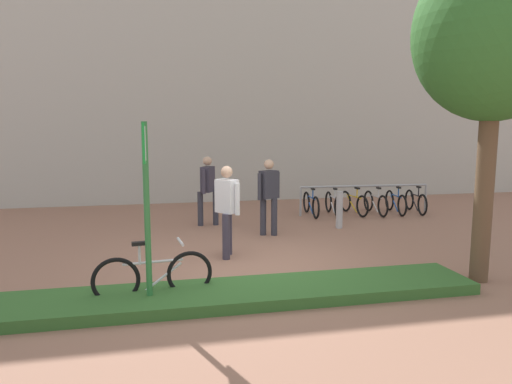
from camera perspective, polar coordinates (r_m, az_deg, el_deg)
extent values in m
plane|color=#936651|center=(8.18, -0.33, -9.18)|extent=(60.00, 60.00, 0.00)
cube|color=#B2ADA3|center=(15.78, -6.35, 17.36)|extent=(28.00, 1.20, 10.00)
cube|color=#336028|center=(6.65, -2.38, -12.56)|extent=(7.00, 1.10, 0.16)
cylinder|color=brown|center=(7.94, 26.51, 0.04)|extent=(0.28, 0.28, 2.86)
ellipsoid|color=#2D6628|center=(8.00, 27.61, 17.23)|extent=(2.39, 2.39, 2.63)
cylinder|color=#2D7238|center=(6.25, -13.38, -2.97)|extent=(0.08, 0.08, 2.50)
cube|color=#198C33|center=(6.15, -13.67, 5.92)|extent=(0.05, 0.36, 0.52)
cube|color=white|center=(6.15, -13.67, 5.92)|extent=(0.05, 0.30, 0.44)
torus|color=black|center=(6.68, -17.03, -10.53)|extent=(0.66, 0.14, 0.66)
torus|color=black|center=(6.78, -8.25, -9.98)|extent=(0.66, 0.14, 0.66)
cylinder|color=silver|center=(6.65, -12.66, -8.48)|extent=(0.83, 0.14, 0.04)
cylinder|color=silver|center=(6.73, -11.73, -10.49)|extent=(0.61, 0.11, 0.44)
cylinder|color=silver|center=(6.60, -14.29, -7.57)|extent=(0.04, 0.04, 0.28)
cube|color=black|center=(6.56, -14.34, -6.22)|extent=(0.21, 0.10, 0.05)
cylinder|color=silver|center=(6.63, -9.38, -6.11)|extent=(0.09, 0.42, 0.04)
cylinder|color=#99999E|center=(12.67, 5.57, -1.21)|extent=(0.06, 0.06, 0.80)
cylinder|color=#99999E|center=(14.06, 20.32, -0.76)|extent=(0.06, 0.06, 0.80)
cylinder|color=#99999E|center=(13.20, 13.39, 0.73)|extent=(3.70, 0.24, 0.06)
torus|color=black|center=(12.36, 7.45, -1.92)|extent=(0.08, 0.61, 0.61)
torus|color=black|center=(13.25, 6.29, -1.24)|extent=(0.08, 0.61, 0.61)
cylinder|color=#194CA5|center=(12.77, 6.86, -0.67)|extent=(0.07, 0.77, 0.03)
cylinder|color=#194CA5|center=(12.90, 6.74, -1.64)|extent=(0.06, 0.56, 0.40)
cylinder|color=#194CA5|center=(12.60, 7.08, -0.29)|extent=(0.03, 0.03, 0.26)
cube|color=black|center=(12.58, 7.10, 0.37)|extent=(0.08, 0.19, 0.05)
cylinder|color=#194CA5|center=(13.08, 6.45, 0.59)|extent=(0.39, 0.06, 0.04)
torus|color=black|center=(12.49, 10.15, -1.88)|extent=(0.11, 0.61, 0.61)
torus|color=black|center=(13.37, 9.00, -1.20)|extent=(0.11, 0.61, 0.61)
cylinder|color=silver|center=(12.90, 9.58, -0.64)|extent=(0.10, 0.77, 0.03)
cylinder|color=silver|center=(13.02, 9.44, -1.60)|extent=(0.08, 0.56, 0.40)
cylinder|color=silver|center=(12.72, 9.80, -0.27)|extent=(0.03, 0.03, 0.26)
cube|color=black|center=(12.70, 9.81, 0.39)|extent=(0.09, 0.19, 0.05)
cylinder|color=silver|center=(13.20, 9.17, 0.61)|extent=(0.39, 0.07, 0.04)
torus|color=black|center=(12.78, 13.09, -1.74)|extent=(0.12, 0.61, 0.61)
torus|color=black|center=(13.58, 11.05, -1.12)|extent=(0.12, 0.61, 0.61)
cylinder|color=gold|center=(13.15, 12.06, -0.55)|extent=(0.12, 0.77, 0.03)
cylinder|color=gold|center=(13.26, 11.84, -1.49)|extent=(0.09, 0.56, 0.40)
cylinder|color=gold|center=(12.99, 12.45, -0.17)|extent=(0.03, 0.03, 0.26)
cube|color=black|center=(12.97, 12.47, 0.47)|extent=(0.09, 0.19, 0.05)
cylinder|color=gold|center=(13.42, 11.33, 0.67)|extent=(0.39, 0.08, 0.04)
torus|color=black|center=(12.93, 15.50, -1.71)|extent=(0.07, 0.61, 0.61)
torus|color=black|center=(13.77, 13.80, -1.08)|extent=(0.07, 0.61, 0.61)
cylinder|color=silver|center=(13.32, 14.65, -0.53)|extent=(0.05, 0.77, 0.03)
cylinder|color=silver|center=(13.43, 14.45, -1.45)|extent=(0.05, 0.56, 0.40)
cylinder|color=silver|center=(13.15, 14.98, -0.16)|extent=(0.03, 0.03, 0.26)
cube|color=black|center=(13.13, 15.00, 0.48)|extent=(0.08, 0.19, 0.05)
cylinder|color=silver|center=(13.60, 14.06, 0.69)|extent=(0.39, 0.05, 0.04)
torus|color=black|center=(13.19, 17.72, -1.61)|extent=(0.13, 0.61, 0.61)
torus|color=black|center=(14.05, 16.26, -0.99)|extent=(0.13, 0.61, 0.61)
cylinder|color=#194CA5|center=(13.59, 17.00, -0.45)|extent=(0.13, 0.77, 0.03)
cylinder|color=#194CA5|center=(13.71, 16.82, -1.35)|extent=(0.10, 0.56, 0.40)
cylinder|color=#194CA5|center=(13.42, 17.29, -0.09)|extent=(0.03, 0.03, 0.26)
cube|color=black|center=(13.40, 17.31, 0.54)|extent=(0.10, 0.19, 0.05)
cylinder|color=#194CA5|center=(13.89, 16.50, 0.74)|extent=(0.39, 0.08, 0.04)
torus|color=black|center=(13.49, 19.99, -1.51)|extent=(0.15, 0.61, 0.61)
torus|color=black|center=(14.34, 18.52, -0.91)|extent=(0.15, 0.61, 0.61)
cylinder|color=black|center=(13.88, 19.27, -0.38)|extent=(0.15, 0.77, 0.03)
cylinder|color=black|center=(14.00, 19.08, -1.26)|extent=(0.12, 0.56, 0.40)
cylinder|color=black|center=(13.71, 19.56, -0.02)|extent=(0.03, 0.03, 0.26)
cube|color=black|center=(13.70, 19.59, 0.59)|extent=(0.10, 0.19, 0.05)
cylinder|color=black|center=(14.18, 18.76, 0.79)|extent=(0.39, 0.09, 0.04)
cylinder|color=#ADADB2|center=(11.27, 10.33, -2.19)|extent=(0.16, 0.16, 0.90)
cylinder|color=#2D2D38|center=(11.49, -5.04, -2.02)|extent=(0.14, 0.14, 0.85)
cylinder|color=#2D2D38|center=(11.44, -6.93, -2.09)|extent=(0.14, 0.14, 0.85)
cube|color=#383342|center=(11.36, -6.04, 1.60)|extent=(0.40, 0.47, 0.62)
cylinder|color=#383342|center=(11.60, -5.57, 1.58)|extent=(0.09, 0.09, 0.59)
cylinder|color=#383342|center=(11.12, -6.52, 1.29)|extent=(0.09, 0.09, 0.59)
sphere|color=tan|center=(11.32, -6.07, 3.86)|extent=(0.22, 0.22, 0.22)
cylinder|color=#383342|center=(8.80, -3.45, -5.09)|extent=(0.14, 0.14, 0.85)
cylinder|color=#383342|center=(8.50, -3.75, -5.57)|extent=(0.14, 0.14, 0.85)
cube|color=white|center=(8.51, -3.64, -0.50)|extent=(0.44, 0.46, 0.62)
cylinder|color=white|center=(8.69, -4.89, -0.55)|extent=(0.09, 0.09, 0.59)
cylinder|color=white|center=(8.34, -2.33, -0.88)|extent=(0.09, 0.09, 0.59)
sphere|color=tan|center=(8.45, -3.67, 2.51)|extent=(0.22, 0.22, 0.22)
cylinder|color=#2D2D38|center=(10.36, 2.27, -3.10)|extent=(0.14, 0.14, 0.85)
cylinder|color=#2D2D38|center=(10.38, 0.90, -3.07)|extent=(0.14, 0.14, 0.85)
cube|color=#2D2D38|center=(10.25, 1.60, 0.95)|extent=(0.46, 0.39, 0.62)
cylinder|color=#2D2D38|center=(10.42, 2.71, 0.89)|extent=(0.09, 0.09, 0.59)
cylinder|color=#2D2D38|center=(10.09, 0.45, 0.67)|extent=(0.09, 0.09, 0.59)
sphere|color=tan|center=(10.20, 1.61, 3.46)|extent=(0.22, 0.22, 0.22)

